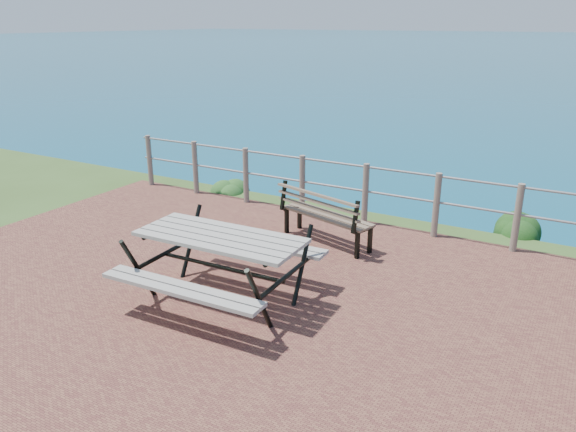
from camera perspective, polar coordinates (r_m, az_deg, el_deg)
ground at (r=6.53m, az=-3.76°, el=-9.74°), size 10.00×7.00×0.12m
safety_railing at (r=9.07m, az=7.87°, el=2.54°), size 9.40×0.10×1.00m
picnic_table at (r=6.57m, az=-6.82°, el=-4.52°), size 1.97×1.68×0.82m
park_bench at (r=8.23m, az=3.98°, el=0.85°), size 1.56×0.78×0.85m
shrub_lip_west at (r=11.06m, az=-5.90°, el=2.60°), size 0.68×0.68×0.39m
shrub_lip_east at (r=9.52m, az=22.26°, el=-1.59°), size 0.68×0.68×0.38m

